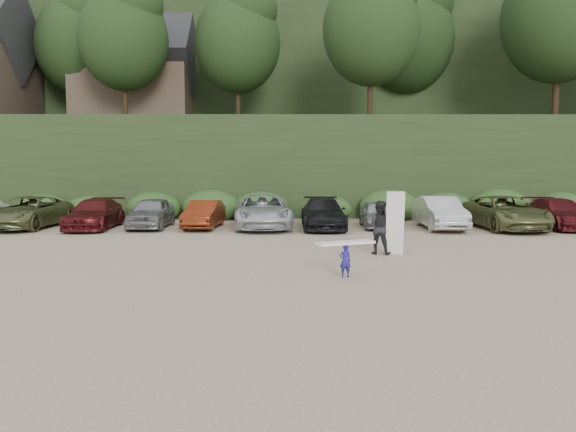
{
  "coord_description": "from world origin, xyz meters",
  "views": [
    {
      "loc": [
        -1.22,
        -17.47,
        3.27
      ],
      "look_at": [
        -1.11,
        3.0,
        1.3
      ],
      "focal_mm": 35.0,
      "sensor_mm": 36.0,
      "label": 1
    }
  ],
  "objects": [
    {
      "name": "hillside_backdrop",
      "position": [
        -0.26,
        35.93,
        11.22
      ],
      "size": [
        90.0,
        41.5,
        28.0
      ],
      "color": "black",
      "rests_on": "ground"
    },
    {
      "name": "child_surfer",
      "position": [
        0.49,
        -1.72,
        0.7
      ],
      "size": [
        1.76,
        1.1,
        1.03
      ],
      "color": "navy",
      "rests_on": "ground"
    },
    {
      "name": "adult_surfer",
      "position": [
        2.18,
        2.31,
        0.97
      ],
      "size": [
        1.4,
        1.02,
        2.25
      ],
      "color": "black",
      "rests_on": "ground"
    },
    {
      "name": "parked_cars",
      "position": [
        -0.72,
        10.1,
        0.76
      ],
      "size": [
        39.43,
        6.54,
        1.64
      ],
      "color": "#ADAEB2",
      "rests_on": "ground"
    },
    {
      "name": "ground",
      "position": [
        0.0,
        0.0,
        0.0
      ],
      "size": [
        120.0,
        120.0,
        0.0
      ],
      "primitive_type": "plane",
      "color": "tan",
      "rests_on": "ground"
    }
  ]
}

